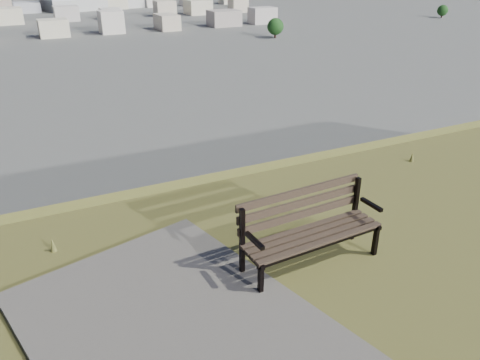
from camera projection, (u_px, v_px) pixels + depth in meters
park_bench at (308, 225)px, 5.61m from camera, size 1.79×0.66×0.92m
gravel_patch at (184, 335)px, 4.65m from camera, size 3.39×4.18×0.07m
grass_tufts at (476, 338)px, 4.49m from camera, size 12.49×7.38×0.28m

